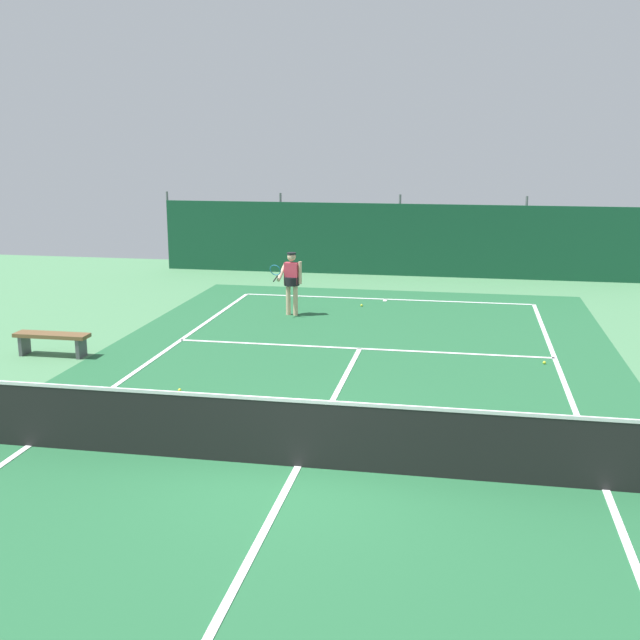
# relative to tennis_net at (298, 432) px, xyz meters

# --- Properties ---
(ground_plane) EXTENTS (36.00, 36.00, 0.00)m
(ground_plane) POSITION_rel_tennis_net_xyz_m (0.00, 0.00, -0.51)
(ground_plane) COLOR #4C8456
(court_surface) EXTENTS (11.02, 26.60, 0.01)m
(court_surface) POSITION_rel_tennis_net_xyz_m (0.00, 0.00, -0.51)
(court_surface) COLOR #236038
(court_surface) RESTS_ON ground
(tennis_net) EXTENTS (10.12, 0.10, 1.10)m
(tennis_net) POSITION_rel_tennis_net_xyz_m (0.00, 0.00, 0.00)
(tennis_net) COLOR black
(tennis_net) RESTS_ON ground
(back_fence) EXTENTS (16.30, 0.98, 2.70)m
(back_fence) POSITION_rel_tennis_net_xyz_m (-0.00, 16.49, 0.16)
(back_fence) COLOR #14472D
(back_fence) RESTS_ON ground
(tennis_player) EXTENTS (0.77, 0.71, 1.64)m
(tennis_player) POSITION_rel_tennis_net_xyz_m (-2.20, 9.43, 0.45)
(tennis_player) COLOR #D8AD8C
(tennis_player) RESTS_ON ground
(tennis_ball_near_player) EXTENTS (0.07, 0.07, 0.07)m
(tennis_ball_near_player) POSITION_rel_tennis_net_xyz_m (3.86, 5.93, -0.48)
(tennis_ball_near_player) COLOR #CCDB33
(tennis_ball_near_player) RESTS_ON ground
(tennis_ball_midcourt) EXTENTS (0.07, 0.07, 0.07)m
(tennis_ball_midcourt) POSITION_rel_tennis_net_xyz_m (-2.81, 2.86, -0.48)
(tennis_ball_midcourt) COLOR #CCDB33
(tennis_ball_midcourt) RESTS_ON ground
(tennis_ball_by_sideline) EXTENTS (0.07, 0.07, 0.07)m
(tennis_ball_by_sideline) POSITION_rel_tennis_net_xyz_m (-0.55, 10.83, -0.48)
(tennis_ball_by_sideline) COLOR #CCDB33
(tennis_ball_by_sideline) RESTS_ON ground
(parked_car) EXTENTS (2.09, 4.24, 1.68)m
(parked_car) POSITION_rel_tennis_net_xyz_m (1.04, 18.80, 0.33)
(parked_car) COLOR maroon
(parked_car) RESTS_ON ground
(courtside_bench) EXTENTS (1.60, 0.40, 0.49)m
(courtside_bench) POSITION_rel_tennis_net_xyz_m (-6.31, 4.68, -0.14)
(courtside_bench) COLOR brown
(courtside_bench) RESTS_ON ground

